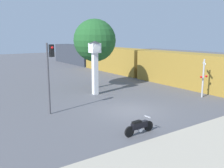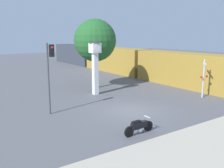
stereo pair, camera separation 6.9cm
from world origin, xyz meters
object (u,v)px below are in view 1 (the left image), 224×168
Objects in this scene: clock_tower at (95,60)px; traffic_light at (50,66)px; motorcycle at (139,127)px; street_tree at (95,40)px; freight_train at (115,60)px; railroad_crossing_signal at (203,77)px.

clock_tower is 6.12m from traffic_light.
clock_tower is (2.75, 9.15, 2.67)m from motorcycle.
motorcycle is at bearing -67.38° from traffic_light.
street_tree is at bearing 59.03° from clock_tower.
clock_tower is at bearing 30.84° from traffic_light.
traffic_light is at bearing -149.16° from clock_tower.
motorcycle is 0.29× the size of street_tree.
railroad_crossing_signal is (-2.72, -16.69, 0.08)m from freight_train.
traffic_light reaches higher than railroad_crossing_signal.
clock_tower is 3.17m from street_tree.
motorcycle is 23.35m from freight_train.
traffic_light is at bearing -140.51° from street_tree.
traffic_light is (-5.26, -3.14, 0.12)m from clock_tower.
motorcycle is at bearing -122.05° from freight_train.
clock_tower is 9.29m from railroad_crossing_signal.
railroad_crossing_signal is (12.15, -2.95, -1.43)m from traffic_light.
clock_tower is 0.70× the size of street_tree.
street_tree is (-5.48, 8.44, 2.89)m from railroad_crossing_signal.
clock_tower is 0.13× the size of freight_train.
railroad_crossing_signal is at bearing 15.59° from motorcycle.
traffic_light reaches higher than clock_tower.
clock_tower is 14.39m from freight_train.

